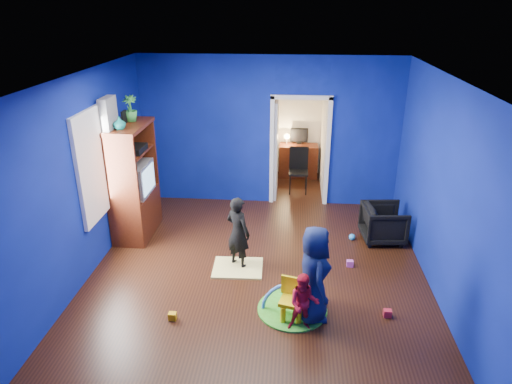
# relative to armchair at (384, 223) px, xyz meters

# --- Properties ---
(floor) EXTENTS (5.00, 5.50, 0.01)m
(floor) POSITION_rel_armchair_xyz_m (-2.04, -1.28, -0.32)
(floor) COLOR black
(floor) RESTS_ON ground
(ceiling) EXTENTS (5.00, 5.50, 0.01)m
(ceiling) POSITION_rel_armchair_xyz_m (-2.04, -1.28, 2.58)
(ceiling) COLOR white
(ceiling) RESTS_ON wall_back
(wall_back) EXTENTS (5.00, 0.02, 2.90)m
(wall_back) POSITION_rel_armchair_xyz_m (-2.04, 1.47, 1.13)
(wall_back) COLOR navy
(wall_back) RESTS_ON floor
(wall_front) EXTENTS (5.00, 0.02, 2.90)m
(wall_front) POSITION_rel_armchair_xyz_m (-2.04, -4.03, 1.13)
(wall_front) COLOR navy
(wall_front) RESTS_ON floor
(wall_left) EXTENTS (0.02, 5.50, 2.90)m
(wall_left) POSITION_rel_armchair_xyz_m (-4.54, -1.28, 1.13)
(wall_left) COLOR navy
(wall_left) RESTS_ON floor
(wall_right) EXTENTS (0.02, 5.50, 2.90)m
(wall_right) POSITION_rel_armchair_xyz_m (0.46, -1.28, 1.13)
(wall_right) COLOR navy
(wall_right) RESTS_ON floor
(alcove) EXTENTS (1.00, 1.75, 2.50)m
(alcove) POSITION_rel_armchair_xyz_m (-1.44, 2.34, 0.93)
(alcove) COLOR silver
(alcove) RESTS_ON floor
(armchair) EXTENTS (0.76, 0.74, 0.63)m
(armchair) POSITION_rel_armchair_xyz_m (0.00, 0.00, 0.00)
(armchair) COLOR black
(armchair) RESTS_ON floor
(child_black) EXTENTS (0.50, 0.46, 1.15)m
(child_black) POSITION_rel_armchair_xyz_m (-2.36, -1.02, 0.26)
(child_black) COLOR black
(child_black) RESTS_ON floor
(child_navy) EXTENTS (0.55, 0.71, 1.30)m
(child_navy) POSITION_rel_armchair_xyz_m (-1.26, -2.18, 0.33)
(child_navy) COLOR #0F1539
(child_navy) RESTS_ON floor
(toddler_red) EXTENTS (0.39, 0.31, 0.79)m
(toddler_red) POSITION_rel_armchair_xyz_m (-1.38, -2.43, 0.08)
(toddler_red) COLOR red
(toddler_red) RESTS_ON floor
(vase) EXTENTS (0.25, 0.25, 0.20)m
(vase) POSITION_rel_armchair_xyz_m (-4.25, -0.39, 1.74)
(vase) COLOR #0C4F66
(vase) RESTS_ON tv_armoire
(potted_plant) EXTENTS (0.25, 0.25, 0.42)m
(potted_plant) POSITION_rel_armchair_xyz_m (-4.25, 0.13, 1.85)
(potted_plant) COLOR #328A36
(potted_plant) RESTS_ON tv_armoire
(tv_armoire) EXTENTS (0.58, 1.14, 1.96)m
(tv_armoire) POSITION_rel_armchair_xyz_m (-4.25, -0.09, 0.66)
(tv_armoire) COLOR #3B1509
(tv_armoire) RESTS_ON floor
(crt_tv) EXTENTS (0.46, 0.70, 0.54)m
(crt_tv) POSITION_rel_armchair_xyz_m (-4.21, -0.09, 0.70)
(crt_tv) COLOR silver
(crt_tv) RESTS_ON tv_armoire
(yellow_blanket) EXTENTS (0.77, 0.63, 0.03)m
(yellow_blanket) POSITION_rel_armchair_xyz_m (-2.36, -1.12, -0.30)
(yellow_blanket) COLOR #F2E07A
(yellow_blanket) RESTS_ON floor
(hopper_ball) EXTENTS (0.40, 0.40, 0.40)m
(hopper_ball) POSITION_rel_armchair_xyz_m (-1.31, -1.93, -0.12)
(hopper_ball) COLOR yellow
(hopper_ball) RESTS_ON floor
(kid_chair) EXTENTS (0.34, 0.34, 0.50)m
(kid_chair) POSITION_rel_armchair_xyz_m (-1.53, -2.23, -0.07)
(kid_chair) COLOR yellow
(kid_chair) RESTS_ON floor
(play_mat) EXTENTS (0.93, 0.93, 0.02)m
(play_mat) POSITION_rel_armchair_xyz_m (-1.51, -2.06, -0.30)
(play_mat) COLOR green
(play_mat) RESTS_ON floor
(toy_arch) EXTENTS (0.83, 0.08, 0.83)m
(toy_arch) POSITION_rel_armchair_xyz_m (-1.51, -2.06, -0.30)
(toy_arch) COLOR #3F8CD8
(toy_arch) RESTS_ON floor
(window_left) EXTENTS (0.03, 0.95, 1.55)m
(window_left) POSITION_rel_armchair_xyz_m (-4.53, -0.93, 1.23)
(window_left) COLOR white
(window_left) RESTS_ON wall_left
(curtain) EXTENTS (0.14, 0.42, 2.40)m
(curtain) POSITION_rel_armchair_xyz_m (-4.41, -0.38, 0.93)
(curtain) COLOR slate
(curtain) RESTS_ON floor
(doorway) EXTENTS (1.16, 0.10, 2.10)m
(doorway) POSITION_rel_armchair_xyz_m (-1.44, 1.47, 0.73)
(doorway) COLOR white
(doorway) RESTS_ON floor
(study_desk) EXTENTS (0.88, 0.44, 0.75)m
(study_desk) POSITION_rel_armchair_xyz_m (-1.44, 2.98, 0.06)
(study_desk) COLOR #3D140A
(study_desk) RESTS_ON floor
(desk_monitor) EXTENTS (0.40, 0.05, 0.32)m
(desk_monitor) POSITION_rel_armchair_xyz_m (-1.44, 3.10, 0.63)
(desk_monitor) COLOR black
(desk_monitor) RESTS_ON study_desk
(desk_lamp) EXTENTS (0.14, 0.14, 0.14)m
(desk_lamp) POSITION_rel_armchair_xyz_m (-1.72, 3.04, 0.61)
(desk_lamp) COLOR #FFD88C
(desk_lamp) RESTS_ON study_desk
(folding_chair) EXTENTS (0.40, 0.40, 0.92)m
(folding_chair) POSITION_rel_armchair_xyz_m (-1.44, 2.02, 0.14)
(folding_chair) COLOR black
(folding_chair) RESTS_ON floor
(book_shelf) EXTENTS (0.88, 0.24, 0.04)m
(book_shelf) POSITION_rel_armchair_xyz_m (-1.44, 3.09, 1.70)
(book_shelf) COLOR white
(book_shelf) RESTS_ON study_desk
(toy_0) EXTENTS (0.10, 0.08, 0.10)m
(toy_0) POSITION_rel_armchair_xyz_m (-0.28, -2.09, -0.27)
(toy_0) COLOR red
(toy_0) RESTS_ON floor
(toy_1) EXTENTS (0.11, 0.11, 0.11)m
(toy_1) POSITION_rel_armchair_xyz_m (-0.51, -0.04, -0.26)
(toy_1) COLOR #298FEC
(toy_1) RESTS_ON floor
(toy_2) EXTENTS (0.10, 0.08, 0.10)m
(toy_2) POSITION_rel_armchair_xyz_m (-3.05, -2.38, -0.27)
(toy_2) COLOR #DC9C0B
(toy_2) RESTS_ON floor
(toy_3) EXTENTS (0.11, 0.11, 0.11)m
(toy_3) POSITION_rel_armchair_xyz_m (-1.04, -0.43, -0.26)
(toy_3) COLOR green
(toy_3) RESTS_ON floor
(toy_4) EXTENTS (0.10, 0.08, 0.10)m
(toy_4) POSITION_rel_armchair_xyz_m (-0.64, -0.90, -0.27)
(toy_4) COLOR #D851BB
(toy_4) RESTS_ON floor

